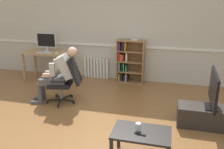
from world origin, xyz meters
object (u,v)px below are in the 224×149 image
at_px(computer_desk, 48,56).
at_px(drinking_glass, 138,127).
at_px(spare_remote, 140,134).
at_px(radiator, 96,68).
at_px(keyboard, 44,53).
at_px(person_seated, 58,73).
at_px(imac_monitor, 46,41).
at_px(coffee_table, 141,135).
at_px(office_chair, 67,79).
at_px(computer_mouse, 57,53).
at_px(tv_screen, 214,90).
at_px(tv_stand, 210,117).
at_px(bookshelf, 128,62).

height_order(computer_desk, drinking_glass, computer_desk).
bearing_deg(spare_remote, radiator, -138.70).
height_order(keyboard, person_seated, person_seated).
bearing_deg(radiator, imac_monitor, -166.42).
xyz_separation_m(person_seated, coffee_table, (1.93, -1.46, -0.28)).
height_order(imac_monitor, office_chair, imac_monitor).
height_order(computer_mouse, tv_screen, tv_screen).
bearing_deg(tv_stand, spare_remote, -130.33).
bearing_deg(person_seated, bookshelf, 131.77).
bearing_deg(radiator, office_chair, -93.21).
relative_size(radiator, coffee_table, 0.87).
relative_size(bookshelf, person_seated, 0.95).
distance_m(bookshelf, coffee_table, 3.20).
bearing_deg(bookshelf, drinking_glass, -77.14).
distance_m(radiator, spare_remote, 3.67).
xyz_separation_m(computer_mouse, drinking_glass, (2.53, -2.67, -0.29)).
xyz_separation_m(computer_desk, person_seated, (0.98, -1.35, -0.00)).
height_order(tv_screen, spare_remote, tv_screen).
bearing_deg(computer_desk, tv_screen, -22.56).
bearing_deg(computer_desk, computer_mouse, -19.94).
bearing_deg(imac_monitor, coffee_table, -44.18).
relative_size(person_seated, tv_stand, 1.11).
bearing_deg(bookshelf, tv_stand, -47.13).
distance_m(computer_desk, person_seated, 1.67).
relative_size(computer_desk, drinking_glass, 11.17).
bearing_deg(tv_screen, computer_mouse, 69.77).
xyz_separation_m(computer_desk, computer_mouse, (0.33, -0.12, 0.12)).
bearing_deg(bookshelf, office_chair, -122.35).
height_order(person_seated, tv_screen, person_seated).
relative_size(bookshelf, coffee_table, 1.45).
bearing_deg(tv_screen, drinking_glass, 139.00).
bearing_deg(radiator, tv_screen, -36.80).
relative_size(radiator, person_seated, 0.57).
bearing_deg(tv_screen, person_seated, 86.95).
height_order(imac_monitor, tv_stand, imac_monitor).
relative_size(bookshelf, office_chair, 1.16).
bearing_deg(person_seated, drinking_glass, 40.03).
xyz_separation_m(office_chair, tv_screen, (2.81, -0.33, 0.16)).
xyz_separation_m(person_seated, drinking_glass, (1.88, -1.44, -0.16)).
xyz_separation_m(radiator, person_seated, (-0.26, -1.74, 0.36)).
bearing_deg(imac_monitor, tv_screen, -23.21).
xyz_separation_m(bookshelf, person_seated, (-1.18, -1.64, 0.09)).
height_order(tv_stand, coffee_table, coffee_table).
bearing_deg(imac_monitor, drinking_glass, -44.51).
bearing_deg(tv_stand, bookshelf, 132.87).
height_order(keyboard, drinking_glass, keyboard).
xyz_separation_m(computer_mouse, spare_remote, (2.57, -2.76, -0.33)).
relative_size(keyboard, tv_stand, 0.36).
height_order(keyboard, computer_mouse, computer_mouse).
bearing_deg(spare_remote, computer_mouse, -122.71).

